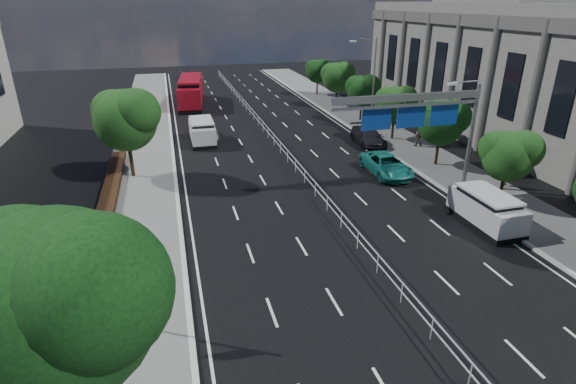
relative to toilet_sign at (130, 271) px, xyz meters
name	(u,v)px	position (x,y,z in m)	size (l,w,h in m)	color
ground	(392,292)	(10.95, 0.00, -2.94)	(160.00, 160.00, 0.00)	black
sidewalk_near	(125,336)	(-0.55, 0.00, -2.87)	(5.00, 140.00, 0.14)	slate
kerb_near	(190,325)	(1.95, 0.00, -2.87)	(0.25, 140.00, 0.15)	silver
kerb_far	(556,263)	(19.95, 0.00, -2.87)	(0.25, 140.00, 0.15)	silver
median_fence	(276,142)	(10.95, 22.50, -2.42)	(0.05, 85.00, 1.02)	silver
hedge_near	(92,268)	(-2.35, 5.00, -2.58)	(1.00, 36.00, 0.44)	black
toilet_sign	(130,271)	(0.00, 0.00, 0.00)	(1.62, 0.18, 4.34)	gray
overhead_gantry	(423,112)	(17.69, 10.05, 2.66)	(10.24, 0.38, 7.45)	gray
streetlight_far	(371,78)	(21.46, 26.00, 2.27)	(2.78, 2.40, 9.00)	gray
civic_hall	(516,67)	(34.67, 22.00, 3.33)	(14.40, 36.00, 14.35)	slate
near_tree_big	(59,296)	(-1.17, -4.53, 2.33)	(5.72, 5.33, 7.71)	black
near_tree_back	(126,117)	(-0.99, 17.97, 1.67)	(4.84, 4.51, 6.69)	black
far_tree_c	(509,153)	(22.20, 6.98, 0.48)	(3.52, 3.28, 4.94)	black
far_tree_d	(442,120)	(22.20, 14.48, 0.74)	(3.85, 3.59, 5.34)	black
far_tree_e	(396,102)	(22.20, 21.98, 0.61)	(3.63, 3.38, 5.13)	black
far_tree_f	(363,89)	(22.20, 29.48, 0.55)	(3.52, 3.28, 5.02)	black
far_tree_g	(338,76)	(22.20, 36.98, 0.81)	(3.96, 3.69, 5.45)	black
far_tree_h	(318,70)	(22.20, 44.48, 0.48)	(3.41, 3.18, 4.91)	black
white_minivan	(202,131)	(4.76, 25.77, -1.88)	(2.15, 4.97, 2.16)	black
red_bus	(191,90)	(4.94, 42.77, -1.17)	(3.99, 11.62, 3.40)	black
near_car_silver	(208,130)	(5.36, 27.09, -2.20)	(1.75, 4.35, 1.48)	#9A9DA1
near_car_dark	(186,75)	(5.36, 62.66, -2.21)	(1.56, 4.48, 1.48)	black
silver_minivan	(486,209)	(19.25, 4.66, -1.95)	(2.08, 4.88, 2.02)	black
parked_car_teal	(386,165)	(17.45, 13.78, -2.19)	(2.49, 5.40, 1.50)	#1A756B
parked_car_dark	(368,137)	(19.25, 21.07, -2.18)	(2.15, 5.28, 1.53)	black
pedestrian_a	(507,173)	(24.35, 9.24, -1.87)	(0.68, 0.45, 1.87)	gray
pedestrian_b	(417,136)	(23.18, 19.28, -1.89)	(0.89, 0.69, 1.83)	gray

